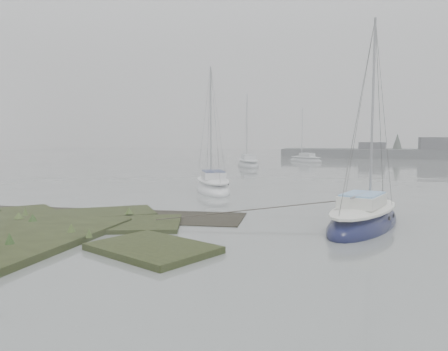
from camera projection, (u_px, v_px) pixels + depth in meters
ground at (281, 172)px, 42.22m from camera, size 160.00×160.00×0.00m
sailboat_main at (364, 220)px, 16.22m from camera, size 3.72×6.26×8.40m
sailboat_white at (213, 187)px, 26.92m from camera, size 4.28×6.16×8.32m
sailboat_far_a at (248, 164)px, 49.11m from camera, size 4.35×6.57×8.85m
sailboat_far_c at (306, 160)px, 58.30m from camera, size 5.41×4.85×7.75m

